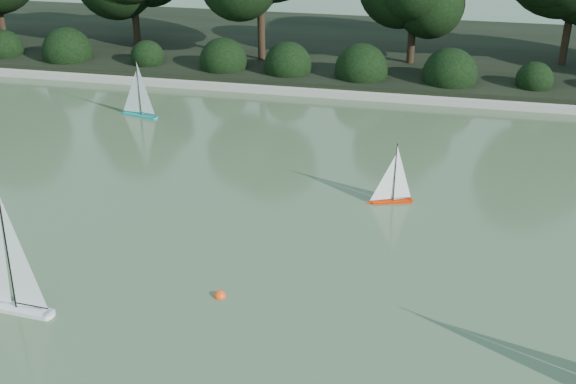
{
  "coord_description": "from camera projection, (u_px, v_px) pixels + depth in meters",
  "views": [
    {
      "loc": [
        1.74,
        -7.94,
        5.65
      ],
      "look_at": [
        -0.38,
        2.05,
        0.7
      ],
      "focal_mm": 45.0,
      "sensor_mm": 36.0,
      "label": 1
    }
  ],
  "objects": [
    {
      "name": "sailboat_white_a",
      "position": [
        3.0,
        290.0,
        9.58
      ],
      "size": [
        1.38,
        0.32,
        1.88
      ],
      "color": "silver",
      "rests_on": "ground"
    },
    {
      "name": "far_bank",
      "position": [
        378.0,
        51.0,
        21.15
      ],
      "size": [
        40.0,
        8.0,
        0.3
      ],
      "primitive_type": "cube",
      "color": "black",
      "rests_on": "ground"
    },
    {
      "name": "sailboat_orange",
      "position": [
        388.0,
        193.0,
        12.5
      ],
      "size": [
        0.85,
        0.37,
        1.18
      ],
      "color": "red",
      "rests_on": "ground"
    },
    {
      "name": "ground",
      "position": [
        284.0,
        305.0,
        9.78
      ],
      "size": [
        80.0,
        80.0,
        0.0
      ],
      "primitive_type": "plane",
      "color": "#364529",
      "rests_on": "ground"
    },
    {
      "name": "sailboat_teal",
      "position": [
        136.0,
        106.0,
        16.49
      ],
      "size": [
        1.05,
        0.41,
        1.44
      ],
      "color": "teal",
      "rests_on": "ground"
    },
    {
      "name": "race_buoy",
      "position": [
        220.0,
        296.0,
        9.97
      ],
      "size": [
        0.17,
        0.17,
        0.17
      ],
      "primitive_type": "sphere",
      "color": "#FF420D",
      "rests_on": "ground"
    },
    {
      "name": "pond_coping",
      "position": [
        362.0,
        95.0,
        17.66
      ],
      "size": [
        40.0,
        0.35,
        0.18
      ],
      "primitive_type": "cube",
      "color": "gray",
      "rests_on": "ground"
    },
    {
      "name": "shrub_hedge",
      "position": [
        367.0,
        70.0,
        18.29
      ],
      "size": [
        29.1,
        1.1,
        1.1
      ],
      "color": "black",
      "rests_on": "ground"
    }
  ]
}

